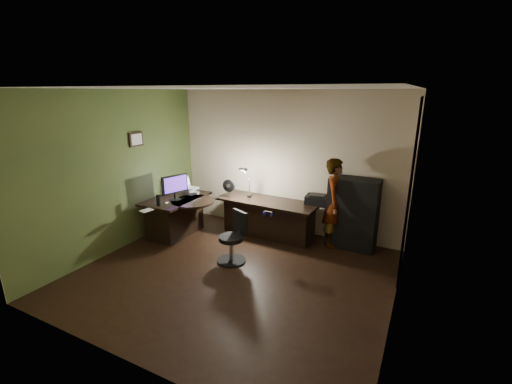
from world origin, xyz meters
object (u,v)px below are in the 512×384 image
at_px(cabinet, 353,213).
at_px(office_chair, 231,238).
at_px(person, 335,203).
at_px(monitor, 174,191).
at_px(desk_left, 177,216).
at_px(desk_right, 267,218).

distance_m(cabinet, office_chair, 2.17).
bearing_deg(office_chair, person, 71.23).
relative_size(cabinet, monitor, 2.39).
relative_size(monitor, office_chair, 0.63).
distance_m(monitor, office_chair, 1.57).
relative_size(office_chair, person, 0.53).
bearing_deg(person, monitor, 104.64).
height_order(desk_left, person, person).
bearing_deg(desk_left, desk_right, 22.75).
bearing_deg(office_chair, desk_left, -174.54).
height_order(cabinet, person, person).
bearing_deg(desk_right, desk_left, -154.05).
xyz_separation_m(desk_right, office_chair, (-0.08, -1.19, 0.06)).
xyz_separation_m(cabinet, person, (-0.31, -0.06, 0.16)).
xyz_separation_m(monitor, person, (2.73, 0.99, -0.11)).
distance_m(desk_right, cabinet, 1.57).
relative_size(desk_right, person, 1.21).
relative_size(desk_left, person, 0.81).
bearing_deg(office_chair, desk_right, 110.18).
xyz_separation_m(desk_right, person, (1.21, 0.21, 0.43)).
relative_size(cabinet, person, 0.79).
bearing_deg(desk_left, monitor, -58.46).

